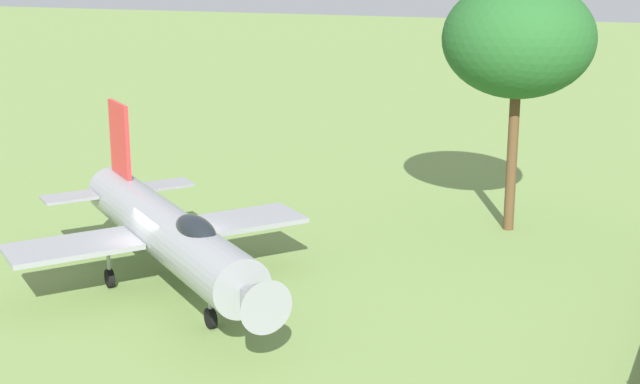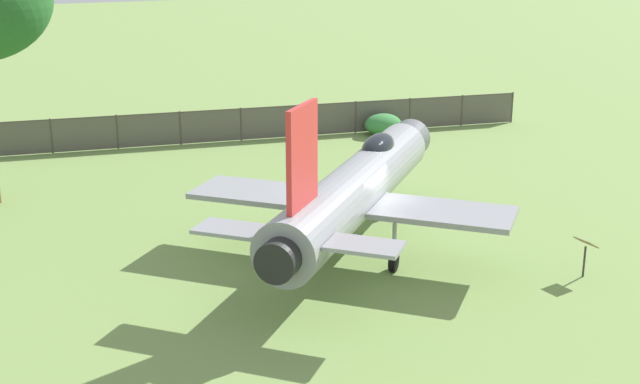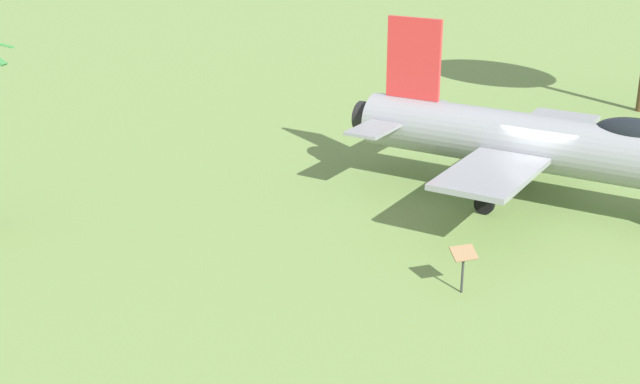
% 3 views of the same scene
% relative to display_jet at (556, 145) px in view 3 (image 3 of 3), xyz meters
% --- Properties ---
extents(ground_plane, '(200.00, 200.00, 0.00)m').
position_rel_display_jet_xyz_m(ground_plane, '(0.25, 0.26, -1.97)').
color(ground_plane, '#75934C').
extents(display_jet, '(10.99, 11.27, 5.30)m').
position_rel_display_jet_xyz_m(display_jet, '(0.00, 0.00, 0.00)').
color(display_jet, gray).
rests_on(display_jet, ground_plane).
extents(info_plaque, '(0.46, 0.64, 1.14)m').
position_rel_display_jet_xyz_m(info_plaque, '(-4.73, 4.66, -1.11)').
color(info_plaque, '#333333').
rests_on(info_plaque, ground_plane).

